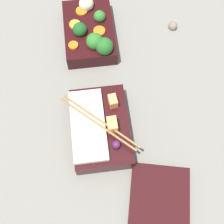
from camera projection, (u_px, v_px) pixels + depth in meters
ground_plane at (91, 84)px, 0.77m from camera, size 3.00×3.00×0.00m
bento_tray_vegetable at (89, 32)px, 0.80m from camera, size 0.19×0.13×0.08m
bento_tray_rice at (98, 128)px, 0.69m from camera, size 0.19×0.16×0.07m
bento_lid at (157, 210)px, 0.64m from camera, size 0.21×0.16×0.02m
pebble_1 at (171, 26)px, 0.84m from camera, size 0.02×0.02×0.02m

